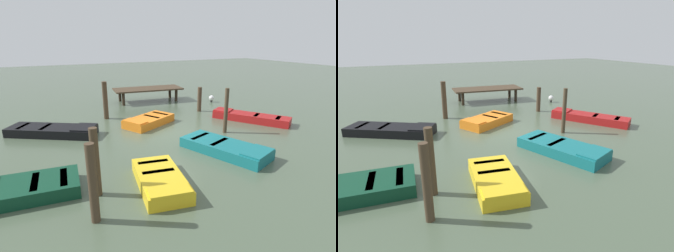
% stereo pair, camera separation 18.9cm
% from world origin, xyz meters
% --- Properties ---
extents(ground_plane, '(80.00, 80.00, 0.00)m').
position_xyz_m(ground_plane, '(0.00, 0.00, 0.00)').
color(ground_plane, '#475642').
extents(dock_segment, '(4.94, 2.37, 0.95)m').
position_xyz_m(dock_segment, '(1.77, 6.87, 0.84)').
color(dock_segment, '#423323').
rests_on(dock_segment, ground_plane).
extents(rowboat_orange, '(3.03, 2.44, 0.46)m').
position_xyz_m(rowboat_orange, '(-0.32, 1.64, 0.22)').
color(rowboat_orange, orange).
rests_on(rowboat_orange, ground_plane).
extents(rowboat_dark_green, '(2.95, 1.73, 0.46)m').
position_xyz_m(rowboat_dark_green, '(-6.01, -3.09, 0.22)').
color(rowboat_dark_green, '#0C3823').
rests_on(rowboat_dark_green, ground_plane).
extents(rowboat_teal, '(2.56, 3.73, 0.46)m').
position_xyz_m(rowboat_teal, '(0.98, -3.12, 0.22)').
color(rowboat_teal, '#14666B').
rests_on(rowboat_teal, ground_plane).
extents(rowboat_red, '(3.03, 3.94, 0.46)m').
position_xyz_m(rowboat_red, '(4.90, -0.17, 0.22)').
color(rowboat_red, maroon).
rests_on(rowboat_red, ground_plane).
extents(rowboat_black, '(4.09, 3.20, 0.46)m').
position_xyz_m(rowboat_black, '(-4.95, 2.11, 0.22)').
color(rowboat_black, black).
rests_on(rowboat_black, ground_plane).
extents(rowboat_yellow, '(1.72, 2.79, 0.46)m').
position_xyz_m(rowboat_yellow, '(-2.37, -4.31, 0.22)').
color(rowboat_yellow, gold).
rests_on(rowboat_yellow, ground_plane).
extents(mooring_piling_center, '(0.19, 0.19, 2.14)m').
position_xyz_m(mooring_piling_center, '(2.48, -1.12, 1.07)').
color(mooring_piling_center, '#423323').
rests_on(mooring_piling_center, ground_plane).
extents(mooring_piling_near_right, '(0.27, 0.27, 2.09)m').
position_xyz_m(mooring_piling_near_right, '(-2.04, 3.73, 1.04)').
color(mooring_piling_near_right, '#423323').
rests_on(mooring_piling_near_right, ground_plane).
extents(mooring_piling_mid_right, '(0.25, 0.25, 1.50)m').
position_xyz_m(mooring_piling_mid_right, '(3.54, 2.85, 0.75)').
color(mooring_piling_mid_right, '#423323').
rests_on(mooring_piling_mid_right, ground_plane).
extents(mooring_piling_far_left, '(0.23, 0.23, 2.05)m').
position_xyz_m(mooring_piling_far_left, '(-4.49, -5.13, 1.03)').
color(mooring_piling_far_left, '#423323').
rests_on(mooring_piling_far_left, ground_plane).
extents(mooring_piling_far_right, '(0.24, 0.24, 2.03)m').
position_xyz_m(mooring_piling_far_right, '(-4.18, -3.95, 1.01)').
color(mooring_piling_far_right, '#423323').
rests_on(mooring_piling_far_right, ground_plane).
extents(marker_buoy, '(0.36, 0.36, 0.48)m').
position_xyz_m(marker_buoy, '(5.71, 4.65, 0.29)').
color(marker_buoy, '#262626').
rests_on(marker_buoy, ground_plane).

